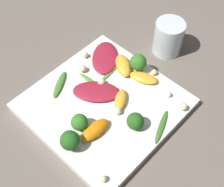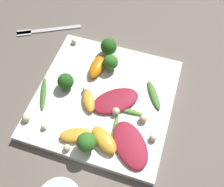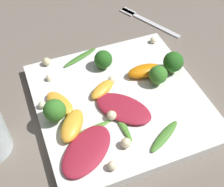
% 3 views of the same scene
% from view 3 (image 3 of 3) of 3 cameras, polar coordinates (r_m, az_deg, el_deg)
% --- Properties ---
extents(ground_plane, '(2.40, 2.40, 0.00)m').
position_cam_3_polar(ground_plane, '(0.60, 1.48, -2.14)').
color(ground_plane, '#6B6056').
extents(plate, '(0.31, 0.31, 0.02)m').
position_cam_3_polar(plate, '(0.59, 1.50, -1.52)').
color(plate, white).
rests_on(plate, ground_plane).
extents(fork, '(0.16, 0.09, 0.01)m').
position_cam_3_polar(fork, '(0.80, 5.70, 13.48)').
color(fork, silver).
rests_on(fork, ground_plane).
extents(radicchio_leaf_0, '(0.12, 0.12, 0.01)m').
position_cam_3_polar(radicchio_leaf_0, '(0.51, -4.64, -10.36)').
color(radicchio_leaf_0, maroon).
rests_on(radicchio_leaf_0, plate).
extents(radicchio_leaf_1, '(0.12, 0.11, 0.01)m').
position_cam_3_polar(radicchio_leaf_1, '(0.56, 2.11, -2.75)').
color(radicchio_leaf_1, maroon).
rests_on(radicchio_leaf_1, plate).
extents(orange_segment_0, '(0.03, 0.07, 0.02)m').
position_cam_3_polar(orange_segment_0, '(0.62, 5.98, 4.14)').
color(orange_segment_0, orange).
rests_on(orange_segment_0, plate).
extents(orange_segment_1, '(0.08, 0.07, 0.02)m').
position_cam_3_polar(orange_segment_1, '(0.53, -7.30, -5.80)').
color(orange_segment_1, '#FCAD33').
rests_on(orange_segment_1, plate).
extents(orange_segment_2, '(0.05, 0.06, 0.02)m').
position_cam_3_polar(orange_segment_2, '(0.59, -1.76, 0.81)').
color(orange_segment_2, '#FCAD33').
rests_on(orange_segment_2, plate).
extents(orange_segment_3, '(0.07, 0.05, 0.02)m').
position_cam_3_polar(orange_segment_3, '(0.57, -9.55, -1.71)').
color(orange_segment_3, '#FCAD33').
rests_on(orange_segment_3, plate).
extents(broccoli_floret_0, '(0.04, 0.04, 0.05)m').
position_cam_3_polar(broccoli_floret_0, '(0.54, -10.43, -3.09)').
color(broccoli_floret_0, '#7A9E51').
rests_on(broccoli_floret_0, plate).
extents(broccoli_floret_1, '(0.04, 0.04, 0.04)m').
position_cam_3_polar(broccoli_floret_1, '(0.60, 8.43, 3.37)').
color(broccoli_floret_1, '#84AD5B').
rests_on(broccoli_floret_1, plate).
extents(broccoli_floret_2, '(0.04, 0.04, 0.05)m').
position_cam_3_polar(broccoli_floret_2, '(0.62, 11.14, 5.65)').
color(broccoli_floret_2, '#7A9E51').
rests_on(broccoli_floret_2, plate).
extents(broccoli_floret_3, '(0.04, 0.04, 0.04)m').
position_cam_3_polar(broccoli_floret_3, '(0.62, -1.90, 6.13)').
color(broccoli_floret_3, '#7A9E51').
rests_on(broccoli_floret_3, plate).
extents(arugula_sprig_0, '(0.04, 0.08, 0.01)m').
position_cam_3_polar(arugula_sprig_0, '(0.66, -5.85, 6.58)').
color(arugula_sprig_0, '#3D7528').
rests_on(arugula_sprig_0, plate).
extents(arugula_sprig_1, '(0.05, 0.08, 0.01)m').
position_cam_3_polar(arugula_sprig_1, '(0.53, 9.57, -7.68)').
color(arugula_sprig_1, '#47842D').
rests_on(arugula_sprig_1, plate).
extents(arugula_sprig_2, '(0.08, 0.01, 0.01)m').
position_cam_3_polar(arugula_sprig_2, '(0.54, 1.80, -5.43)').
color(arugula_sprig_2, '#518E33').
rests_on(arugula_sprig_2, plate).
extents(arugula_sprig_3, '(0.02, 0.09, 0.00)m').
position_cam_3_polar(arugula_sprig_3, '(0.53, -4.27, -6.72)').
color(arugula_sprig_3, '#518E33').
rests_on(arugula_sprig_3, plate).
extents(macadamia_nut_0, '(0.01, 0.01, 0.01)m').
position_cam_3_polar(macadamia_nut_0, '(0.62, -11.43, 2.86)').
color(macadamia_nut_0, beige).
rests_on(macadamia_nut_0, plate).
extents(macadamia_nut_1, '(0.02, 0.02, 0.02)m').
position_cam_3_polar(macadamia_nut_1, '(0.65, -11.89, 5.74)').
color(macadamia_nut_1, beige).
rests_on(macadamia_nut_1, plate).
extents(macadamia_nut_2, '(0.02, 0.02, 0.02)m').
position_cam_3_polar(macadamia_nut_2, '(0.49, 0.06, -13.06)').
color(macadamia_nut_2, beige).
rests_on(macadamia_nut_2, plate).
extents(macadamia_nut_3, '(0.02, 0.02, 0.02)m').
position_cam_3_polar(macadamia_nut_3, '(0.51, 2.56, -9.03)').
color(macadamia_nut_3, beige).
rests_on(macadamia_nut_3, plate).
extents(macadamia_nut_4, '(0.02, 0.02, 0.02)m').
position_cam_3_polar(macadamia_nut_4, '(0.54, -0.08, -4.04)').
color(macadamia_nut_4, beige).
rests_on(macadamia_nut_4, plate).
extents(macadamia_nut_5, '(0.01, 0.01, 0.01)m').
position_cam_3_polar(macadamia_nut_5, '(0.57, -12.63, -2.02)').
color(macadamia_nut_5, beige).
rests_on(macadamia_nut_5, plate).
extents(macadamia_nut_6, '(0.02, 0.02, 0.02)m').
position_cam_3_polar(macadamia_nut_6, '(0.60, -0.22, 2.43)').
color(macadamia_nut_6, beige).
rests_on(macadamia_nut_6, plate).
extents(macadamia_nut_7, '(0.01, 0.01, 0.01)m').
position_cam_3_polar(macadamia_nut_7, '(0.70, 7.58, 9.66)').
color(macadamia_nut_7, beige).
rests_on(macadamia_nut_7, plate).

